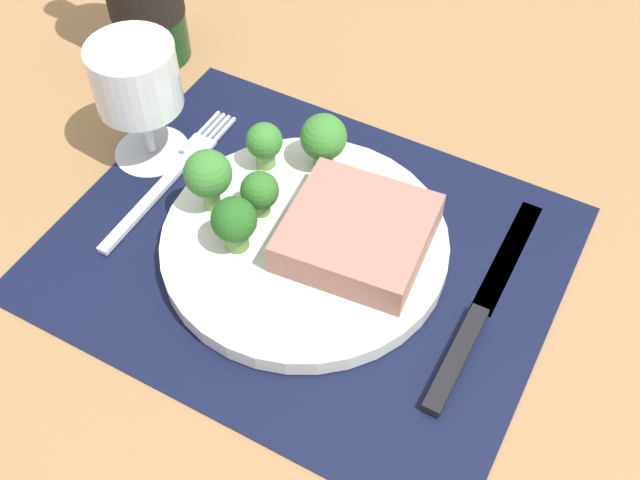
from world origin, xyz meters
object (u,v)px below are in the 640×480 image
at_px(plate, 305,244).
at_px(fork, 171,176).
at_px(knife, 478,315).
at_px(wine_glass, 137,84).
at_px(steak, 357,233).

distance_m(plate, fork, 0.15).
height_order(knife, wine_glass, wine_glass).
xyz_separation_m(fork, wine_glass, (-0.04, 0.02, 0.08)).
distance_m(steak, wine_glass, 0.23).
distance_m(steak, knife, 0.11).
height_order(plate, knife, plate).
height_order(fork, wine_glass, wine_glass).
relative_size(plate, knife, 1.04).
relative_size(plate, steak, 2.14).
relative_size(fork, wine_glass, 1.61).
bearing_deg(fork, plate, -4.13).
height_order(fork, knife, knife).
height_order(plate, steak, steak).
xyz_separation_m(plate, wine_glass, (-0.18, 0.04, 0.07)).
relative_size(steak, knife, 0.48).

